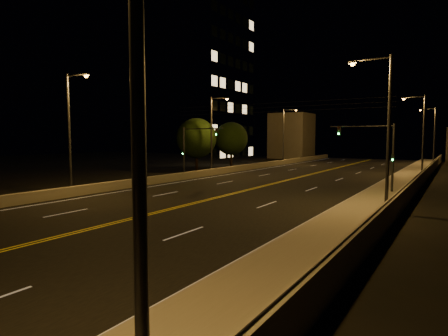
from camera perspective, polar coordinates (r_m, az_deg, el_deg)
The scene contains 21 objects.
road at distance 28.23m, azimuth -1.27°, elevation -4.58°, with size 18.00×120.00×0.02m, color black.
sidewalk at distance 24.09m, azimuth 20.82°, elevation -6.17°, with size 3.60×120.00×0.30m, color #A09686.
curb at distance 24.53m, azimuth 16.50°, elevation -6.04°, with size 0.14×120.00×0.15m, color #A09686.
parapet_wall at distance 23.72m, azimuth 24.78°, elevation -4.87°, with size 0.30×120.00×1.00m, color #A19986.
jersey_barrier at distance 34.50m, azimuth -14.95°, elevation -2.41°, with size 0.45×120.00×0.78m, color #A19986.
distant_building_left at distance 83.77m, azimuth 10.26°, elevation 4.83°, with size 8.00×8.00×9.76m, color slate.
parapet_rail at distance 23.64m, azimuth 24.83°, elevation -3.60°, with size 0.06×0.06×120.00m, color black.
lane_markings at distance 28.17m, azimuth -1.35°, elevation -4.58°, with size 17.32×116.00×0.00m.
streetlight_0 at distance 5.33m, azimuth -15.18°, elevation 13.61°, with size 2.55×0.28×9.37m.
streetlight_1 at distance 24.29m, azimuth 23.22°, elevation 6.29°, with size 2.55×0.28×9.37m.
streetlight_2 at distance 48.89m, azimuth 27.82°, elevation 5.13°, with size 2.55×0.28×9.37m.
streetlight_3 at distance 70.25m, azimuth 29.19°, elevation 4.78°, with size 2.55×0.28×9.37m.
streetlight_4 at distance 31.16m, azimuth -22.25°, elevation 5.89°, with size 2.55×0.28×9.37m.
streetlight_5 at distance 45.43m, azimuth -1.64°, elevation 5.75°, with size 2.55×0.28×9.37m.
streetlight_6 at distance 64.79m, azimuth 9.27°, elevation 5.37°, with size 2.55×0.28×9.37m.
traffic_signal_right at distance 32.28m, azimuth 22.55°, elevation 2.67°, with size 5.11×0.31×5.66m.
traffic_signal_left at distance 39.94m, azimuth -4.97°, elevation 3.33°, with size 5.11×0.31×5.66m.
overhead_wires at distance 36.28m, azimuth 7.12°, elevation 9.14°, with size 22.00×0.03×0.83m.
building_tower at distance 71.50m, azimuth -6.96°, elevation 13.21°, with size 24.00×15.00×31.54m.
tree_0 at distance 49.02m, azimuth -4.21°, elevation 4.56°, with size 5.22×5.22×7.07m.
tree_1 at distance 58.12m, azimuth 1.11°, elevation 4.50°, with size 5.12×5.12×6.94m.
Camera 1 is at (15.39, -3.23, 4.56)m, focal length 30.00 mm.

